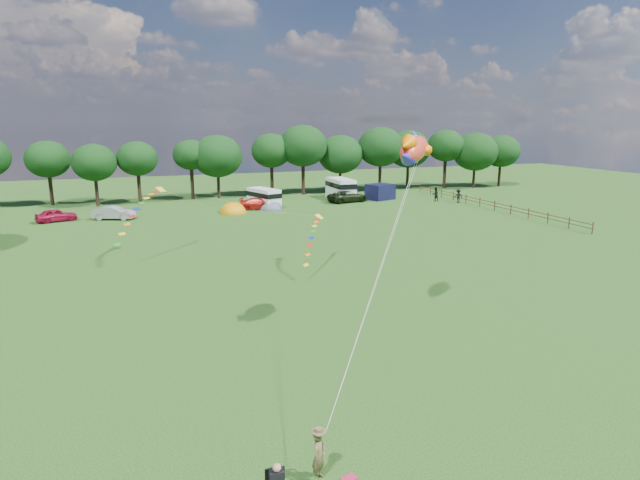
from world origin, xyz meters
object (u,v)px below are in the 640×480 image
object	(u,v)px
car_a	(56,215)
tent_orange	(233,213)
tent_greyblue	(270,209)
kite_flyer	(319,456)
walker_a	(435,194)
car_b	(114,213)
campervan_d	(341,188)
fish_kite	(413,149)
campervan_c	(264,197)
walker_b	(458,196)
car_c	(260,204)
car_d	(348,196)

from	to	relation	value
car_a	tent_orange	bearing A→B (deg)	-110.27
tent_greyblue	kite_flyer	size ratio (longest dim) A/B	2.17
tent_greyblue	kite_flyer	xyz separation A→B (m)	(-11.66, -50.58, 0.79)
tent_orange	walker_a	xyz separation A→B (m)	(27.97, -0.13, 0.95)
car_b	campervan_d	size ratio (longest dim) A/B	0.74
car_a	tent_orange	distance (m)	19.43
tent_orange	tent_greyblue	bearing A→B (deg)	11.62
campervan_d	fish_kite	world-z (taller)	fish_kite
campervan_c	walker_b	size ratio (longest dim) A/B	2.90
tent_orange	walker_b	bearing A→B (deg)	-4.46
walker_b	car_c	bearing A→B (deg)	-2.09
car_a	tent_orange	xyz separation A→B (m)	(19.39, -0.97, -0.70)
fish_kite	campervan_c	bearing A→B (deg)	41.81
car_a	car_b	distance (m)	6.01
car_b	walker_b	bearing A→B (deg)	-73.20
car_a	campervan_c	bearing A→B (deg)	-103.61
car_d	car_b	bearing A→B (deg)	84.46
campervan_c	tent_orange	size ratio (longest dim) A/B	1.52
car_c	walker_a	distance (m)	24.41
campervan_c	tent_orange	xyz separation A→B (m)	(-4.47, -2.55, -1.29)
car_d	walker_a	size ratio (longest dim) A/B	2.92
car_b	tent_greyblue	bearing A→B (deg)	-67.27
tent_greyblue	walker_a	world-z (taller)	walker_a
campervan_d	car_a	bearing A→B (deg)	98.36
campervan_d	walker_b	bearing A→B (deg)	-123.63
campervan_d	walker_a	xyz separation A→B (m)	(11.35, -6.65, -0.57)
car_b	car_c	size ratio (longest dim) A/B	0.91
car_c	campervan_d	size ratio (longest dim) A/B	0.81
car_d	campervan_d	size ratio (longest dim) A/B	0.97
tent_orange	fish_kite	bearing A→B (deg)	-87.19
car_c	kite_flyer	distance (m)	51.96
kite_flyer	car_a	bearing A→B (deg)	58.73
car_b	car_a	bearing A→B (deg)	102.50
walker_b	fish_kite	bearing A→B (deg)	58.45
car_a	car_c	world-z (taller)	car_a
car_b	campervan_c	xyz separation A→B (m)	(17.91, 2.38, 0.55)
tent_greyblue	fish_kite	world-z (taller)	fish_kite
campervan_d	car_b	bearing A→B (deg)	101.52
car_c	walker_a	world-z (taller)	walker_a
tent_greyblue	car_b	bearing A→B (deg)	-177.39
car_b	campervan_d	xyz separation A→B (m)	(30.06, 6.35, 0.78)
car_b	car_d	bearing A→B (deg)	-63.84
car_c	tent_orange	bearing A→B (deg)	133.15
tent_orange	walker_a	bearing A→B (deg)	-0.26
car_b	fish_kite	distance (m)	43.28
car_a	fish_kite	xyz separation A→B (m)	(21.32, -40.30, 8.80)
campervan_c	car_d	bearing A→B (deg)	-106.22
walker_b	campervan_c	bearing A→B (deg)	-4.99
fish_kite	tent_orange	bearing A→B (deg)	48.10
car_b	walker_a	size ratio (longest dim) A/B	2.23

